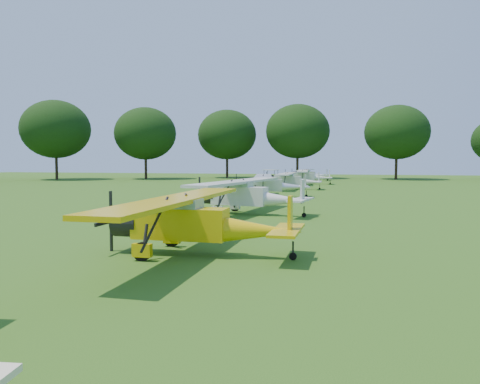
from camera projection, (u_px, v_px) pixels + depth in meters
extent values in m
plane|color=#1E5114|center=(226.00, 219.00, 26.09)|extent=(160.00, 160.00, 0.00)
cylinder|color=black|center=(396.00, 166.00, 77.33)|extent=(0.44, 0.44, 4.51)
ellipsoid|color=black|center=(397.00, 132.00, 76.95)|extent=(10.52, 10.52, 8.94)
cylinder|color=black|center=(297.00, 165.00, 81.53)|extent=(0.44, 0.44, 4.74)
ellipsoid|color=black|center=(298.00, 131.00, 81.13)|extent=(11.05, 11.05, 9.39)
cylinder|color=black|center=(227.00, 165.00, 84.20)|extent=(0.44, 0.44, 4.49)
ellipsoid|color=black|center=(227.00, 135.00, 83.82)|extent=(10.47, 10.47, 8.90)
cylinder|color=black|center=(146.00, 166.00, 79.14)|extent=(0.44, 0.44, 4.44)
ellipsoid|color=black|center=(145.00, 134.00, 78.76)|extent=(10.36, 10.36, 8.80)
cylinder|color=black|center=(57.00, 165.00, 76.70)|extent=(0.44, 0.44, 4.77)
ellipsoid|color=black|center=(56.00, 129.00, 76.30)|extent=(11.14, 11.14, 9.47)
cube|color=#D9B409|center=(180.00, 223.00, 16.18)|extent=(3.31, 1.01, 1.09)
cone|color=#D9B409|center=(259.00, 231.00, 15.54)|extent=(2.90, 0.95, 0.93)
cube|color=#8CA5B2|center=(177.00, 207.00, 16.17)|extent=(1.66, 0.96, 0.57)
cylinder|color=black|center=(128.00, 222.00, 16.64)|extent=(0.94, 1.08, 1.07)
cube|color=black|center=(111.00, 221.00, 16.79)|extent=(0.06, 0.12, 2.17)
cube|color=#D9B409|center=(177.00, 200.00, 16.15)|extent=(1.58, 10.96, 0.14)
cube|color=#D9B409|center=(290.00, 216.00, 15.27)|extent=(0.11, 0.57, 1.34)
cube|color=#D9B409|center=(287.00, 230.00, 15.32)|extent=(0.90, 2.90, 0.09)
cylinder|color=black|center=(142.00, 252.00, 15.17)|extent=(0.62, 0.17, 0.62)
cylinder|color=black|center=(172.00, 239.00, 17.68)|extent=(0.62, 0.17, 0.62)
cylinder|color=black|center=(293.00, 256.00, 15.33)|extent=(0.25, 0.08, 0.25)
cube|color=silver|center=(239.00, 196.00, 28.14)|extent=(3.49, 1.53, 1.11)
cone|color=silver|center=(285.00, 200.00, 27.07)|extent=(3.06, 1.41, 0.95)
cube|color=#8CA5B2|center=(238.00, 186.00, 28.14)|extent=(1.82, 1.23, 0.58)
cylinder|color=black|center=(209.00, 195.00, 28.90)|extent=(1.11, 1.23, 1.10)
cube|color=black|center=(200.00, 195.00, 29.16)|extent=(0.08, 0.13, 2.21)
cube|color=silver|center=(238.00, 182.00, 28.12)|extent=(3.32, 11.26, 0.15)
cube|color=silver|center=(302.00, 191.00, 26.63)|extent=(0.20, 0.59, 1.37)
cube|color=silver|center=(301.00, 200.00, 26.70)|extent=(1.36, 3.05, 0.09)
cylinder|color=black|center=(217.00, 211.00, 27.30)|extent=(0.65, 0.27, 0.63)
cylinder|color=black|center=(235.00, 206.00, 29.73)|extent=(0.65, 0.27, 0.63)
cylinder|color=black|center=(304.00, 215.00, 26.68)|extent=(0.26, 0.12, 0.25)
cube|color=silver|center=(264.00, 185.00, 41.12)|extent=(3.21, 1.42, 1.02)
cone|color=silver|center=(294.00, 187.00, 40.97)|extent=(2.82, 1.31, 0.87)
cube|color=#8CA5B2|center=(263.00, 179.00, 41.09)|extent=(1.68, 1.14, 0.53)
cylinder|color=black|center=(243.00, 185.00, 41.23)|extent=(1.03, 1.14, 1.01)
cube|color=black|center=(236.00, 185.00, 41.27)|extent=(0.08, 0.12, 2.04)
cube|color=silver|center=(263.00, 177.00, 41.07)|extent=(3.09, 10.37, 0.14)
cube|color=silver|center=(305.00, 182.00, 40.88)|extent=(0.18, 0.54, 1.26)
cube|color=silver|center=(304.00, 187.00, 40.91)|extent=(1.26, 2.81, 0.09)
cylinder|color=black|center=(255.00, 195.00, 40.01)|extent=(0.60, 0.25, 0.58)
cylinder|color=black|center=(256.00, 193.00, 42.43)|extent=(0.60, 0.25, 0.58)
cylinder|color=black|center=(306.00, 196.00, 40.96)|extent=(0.24, 0.12, 0.23)
cube|color=silver|center=(288.00, 181.00, 51.65)|extent=(2.96, 0.90, 0.97)
cone|color=silver|center=(310.00, 182.00, 51.11)|extent=(2.59, 0.85, 0.83)
cube|color=#8CA5B2|center=(287.00, 176.00, 51.63)|extent=(1.48, 0.86, 0.51)
cylinder|color=black|center=(272.00, 180.00, 52.03)|extent=(0.84, 0.96, 0.96)
cube|color=black|center=(267.00, 180.00, 52.16)|extent=(0.06, 0.11, 1.94)
cube|color=silver|center=(287.00, 174.00, 51.61)|extent=(1.41, 9.78, 0.13)
cube|color=silver|center=(319.00, 178.00, 50.88)|extent=(0.10, 0.51, 1.20)
cube|color=silver|center=(318.00, 182.00, 50.93)|extent=(0.80, 2.59, 0.08)
cylinder|color=black|center=(280.00, 187.00, 50.73)|extent=(0.55, 0.15, 0.55)
cylinder|color=black|center=(282.00, 186.00, 52.98)|extent=(0.55, 0.15, 0.55)
cylinder|color=black|center=(320.00, 189.00, 50.94)|extent=(0.22, 0.08, 0.22)
cube|color=silver|center=(303.00, 177.00, 62.35)|extent=(3.06, 1.15, 0.98)
cone|color=silver|center=(322.00, 178.00, 62.01)|extent=(2.68, 1.07, 0.84)
cube|color=#8CA5B2|center=(302.00, 173.00, 62.33)|extent=(1.57, 0.99, 0.51)
cylinder|color=black|center=(290.00, 177.00, 62.60)|extent=(0.92, 1.04, 0.97)
cube|color=black|center=(285.00, 177.00, 62.69)|extent=(0.07, 0.12, 1.96)
cube|color=silver|center=(303.00, 171.00, 62.31)|extent=(2.21, 10.00, 0.13)
cube|color=silver|center=(330.00, 174.00, 61.84)|extent=(0.14, 0.52, 1.22)
cube|color=silver|center=(329.00, 178.00, 61.88)|extent=(1.02, 2.68, 0.08)
cylinder|color=black|center=(297.00, 182.00, 61.35)|extent=(0.57, 0.20, 0.56)
cylinder|color=black|center=(298.00, 182.00, 63.66)|extent=(0.57, 0.20, 0.56)
cylinder|color=black|center=(330.00, 183.00, 61.91)|extent=(0.23, 0.09, 0.22)
cube|color=silver|center=(306.00, 174.00, 73.46)|extent=(2.89, 1.09, 0.93)
cone|color=silver|center=(321.00, 175.00, 72.72)|extent=(2.53, 1.02, 0.79)
cube|color=#8CA5B2|center=(306.00, 171.00, 73.45)|extent=(1.48, 0.94, 0.49)
cylinder|color=black|center=(296.00, 174.00, 73.98)|extent=(0.88, 0.99, 0.92)
cube|color=black|center=(292.00, 174.00, 74.16)|extent=(0.06, 0.11, 1.85)
cube|color=silver|center=(306.00, 170.00, 73.43)|extent=(2.13, 9.44, 0.12)
cube|color=silver|center=(327.00, 173.00, 72.41)|extent=(0.13, 0.49, 1.15)
cube|color=silver|center=(326.00, 175.00, 72.47)|extent=(0.97, 2.53, 0.08)
cylinder|color=black|center=(300.00, 179.00, 72.68)|extent=(0.54, 0.19, 0.53)
cylinder|color=black|center=(303.00, 178.00, 74.77)|extent=(0.54, 0.19, 0.53)
cylinder|color=black|center=(327.00, 180.00, 72.46)|extent=(0.22, 0.09, 0.21)
cube|color=#B40C29|center=(271.00, 179.00, 67.06)|extent=(2.43, 1.82, 0.69)
cube|color=black|center=(269.00, 177.00, 67.19)|extent=(1.19, 1.31, 0.44)
cube|color=silver|center=(271.00, 170.00, 66.97)|extent=(2.37, 1.88, 0.08)
cylinder|color=black|center=(264.00, 181.00, 66.96)|extent=(0.45, 0.27, 0.43)
cylinder|color=black|center=(268.00, 181.00, 67.99)|extent=(0.45, 0.27, 0.43)
cylinder|color=black|center=(273.00, 181.00, 66.17)|extent=(0.45, 0.27, 0.43)
cylinder|color=black|center=(277.00, 181.00, 67.20)|extent=(0.45, 0.27, 0.43)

